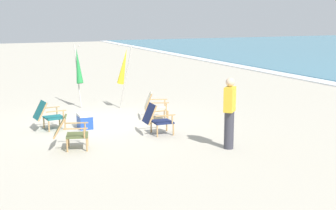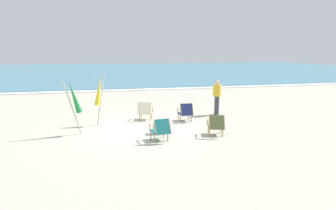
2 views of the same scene
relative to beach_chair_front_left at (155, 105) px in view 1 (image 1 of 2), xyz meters
name	(u,v)px [view 1 (image 1 of 2)]	position (x,y,z in m)	size (l,w,h in m)	color
ground_plane	(104,123)	(-0.14, -1.48, -0.43)	(80.00, 80.00, 0.00)	#B7AF9E
beach_chair_front_left	(155,105)	(0.00, 0.00, 0.00)	(0.77, 0.84, 0.81)	beige
beach_chair_far_center	(48,114)	(0.05, -3.05, -0.01)	(0.66, 0.82, 0.79)	#196066
beach_chair_front_right	(156,118)	(1.64, -0.61, 0.00)	(0.62, 0.73, 0.80)	#19234C
beach_chair_back_left	(69,131)	(2.08, -2.90, -0.01)	(0.75, 0.89, 0.78)	#515B33
umbrella_furled_green	(78,66)	(-2.76, -1.57, 0.91)	(0.66, 0.24, 2.06)	#B7B2A8
umbrella_furled_yellow	(124,67)	(-1.89, -0.30, 0.93)	(0.51, 0.48, 2.08)	#B7B2A8
person_near_chairs	(229,113)	(3.47, 0.43, 0.41)	(0.38, 0.38, 1.63)	#383842
cooler_box	(85,121)	(0.25, -2.12, -0.23)	(0.49, 0.35, 0.40)	blue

